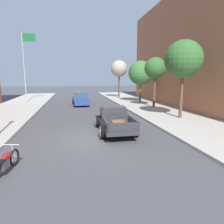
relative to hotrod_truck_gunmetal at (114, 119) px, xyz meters
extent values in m
plane|color=#47474C|center=(-1.45, -1.31, -0.75)|extent=(140.00, 140.00, 0.00)
cube|color=#B7B2A8|center=(5.80, -1.31, -0.68)|extent=(5.50, 64.00, 0.15)
cube|color=#333338|center=(0.00, -0.24, -0.21)|extent=(1.87, 4.94, 0.24)
cube|color=#333338|center=(0.00, 0.11, 0.31)|extent=(1.58, 1.14, 0.80)
cube|color=#333338|center=(0.00, 0.06, 0.77)|extent=(1.46, 0.97, 0.12)
cube|color=#3D4C5B|center=(0.02, 0.68, 0.47)|extent=(1.33, 0.07, 0.44)
cube|color=#333338|center=(0.03, 1.41, 0.17)|extent=(1.35, 1.53, 0.52)
cube|color=silver|center=(0.05, 2.21, 0.15)|extent=(0.68, 0.12, 0.47)
cube|color=#333338|center=(-0.04, -1.64, -0.07)|extent=(1.74, 2.14, 0.04)
cube|color=#333338|center=(-0.85, -1.62, 0.15)|extent=(0.13, 2.10, 0.44)
cube|color=#333338|center=(0.77, -1.66, 0.15)|extent=(0.13, 2.10, 0.44)
cube|color=#333338|center=(-0.06, -2.65, 0.15)|extent=(1.62, 0.12, 0.44)
cube|color=#333338|center=(-0.01, -0.63, 0.15)|extent=(1.62, 0.12, 0.44)
cylinder|color=black|center=(-0.87, 1.12, -0.35)|extent=(0.38, 0.81, 0.80)
cylinder|color=silver|center=(-1.05, 1.13, -0.35)|extent=(0.03, 0.66, 0.66)
cylinder|color=silver|center=(-1.06, 1.13, -0.35)|extent=(0.03, 0.24, 0.24)
cylinder|color=black|center=(0.92, 1.08, -0.35)|extent=(0.38, 0.81, 0.80)
cylinder|color=silver|center=(1.11, 1.08, -0.35)|extent=(0.03, 0.66, 0.66)
cylinder|color=silver|center=(1.12, 1.08, -0.35)|extent=(0.03, 0.24, 0.24)
cylinder|color=black|center=(-0.93, -1.57, -0.35)|extent=(0.38, 0.81, 0.80)
cylinder|color=silver|center=(-1.12, -1.57, -0.35)|extent=(0.03, 0.66, 0.66)
cylinder|color=silver|center=(-1.13, -1.57, -0.35)|extent=(0.03, 0.24, 0.24)
cylinder|color=black|center=(0.86, -1.61, -0.35)|extent=(0.38, 0.81, 0.80)
cylinder|color=silver|center=(1.05, -1.62, -0.35)|extent=(0.03, 0.66, 0.66)
cylinder|color=silver|center=(1.06, -1.62, -0.35)|extent=(0.03, 0.24, 0.24)
cube|color=olive|center=(-0.22, -1.99, 0.15)|extent=(0.61, 0.45, 0.40)
cube|color=#3D2D1E|center=(-0.22, -1.99, 0.15)|extent=(0.62, 0.06, 0.42)
cube|color=brown|center=(0.19, -1.35, 0.09)|extent=(0.47, 0.36, 0.28)
torus|color=black|center=(-4.84, -4.26, -0.42)|extent=(0.21, 0.67, 0.67)
cube|color=#4C4C51|center=(-5.01, -5.02, -0.37)|extent=(0.33, 0.48, 0.28)
ellipsoid|color=maroon|center=(-4.95, -4.77, -0.14)|extent=(0.36, 0.56, 0.24)
cylinder|color=silver|center=(-4.86, -4.32, -0.12)|extent=(0.10, 0.26, 0.58)
cylinder|color=silver|center=(-4.88, -4.44, 0.16)|extent=(0.61, 0.16, 0.04)
cube|color=#284293|center=(-1.57, 12.50, -0.14)|extent=(1.91, 4.37, 0.80)
cube|color=#384C5B|center=(-1.57, 12.35, 0.58)|extent=(1.61, 2.07, 0.64)
cylinder|color=black|center=(-2.46, 13.76, -0.42)|extent=(0.25, 0.67, 0.66)
cylinder|color=black|center=(-0.81, 13.83, -0.42)|extent=(0.25, 0.67, 0.66)
cylinder|color=black|center=(-2.34, 11.18, -0.42)|extent=(0.25, 0.67, 0.66)
cylinder|color=black|center=(-0.69, 11.25, -0.42)|extent=(0.25, 0.67, 0.66)
cylinder|color=#B2B2B7|center=(-8.67, 16.35, 3.90)|extent=(0.12, 0.12, 9.00)
sphere|color=gold|center=(-8.67, 16.35, 8.48)|extent=(0.16, 0.16, 0.16)
cube|color=#196633|center=(-7.81, 16.35, 7.75)|extent=(1.60, 0.03, 1.00)
cylinder|color=brown|center=(6.02, 2.30, 1.17)|extent=(0.26, 0.26, 3.55)
sphere|color=#33662D|center=(6.02, 2.30, 4.05)|extent=(2.93, 2.93, 2.93)
cylinder|color=brown|center=(6.32, 8.32, 1.09)|extent=(0.26, 0.26, 3.39)
sphere|color=#33662D|center=(6.32, 8.32, 3.64)|extent=(2.29, 2.29, 2.29)
cylinder|color=brown|center=(6.35, 13.01, 0.71)|extent=(0.26, 0.26, 2.62)
sphere|color=#3D7538|center=(6.35, 13.01, 3.21)|extent=(3.17, 3.17, 3.17)
cylinder|color=brown|center=(4.92, 19.16, 1.23)|extent=(0.26, 0.26, 3.66)
sphere|color=#ADA893|center=(4.92, 19.16, 4.02)|extent=(2.58, 2.58, 2.58)
camera|label=1|loc=(-2.57, -12.09, 2.64)|focal=31.61mm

